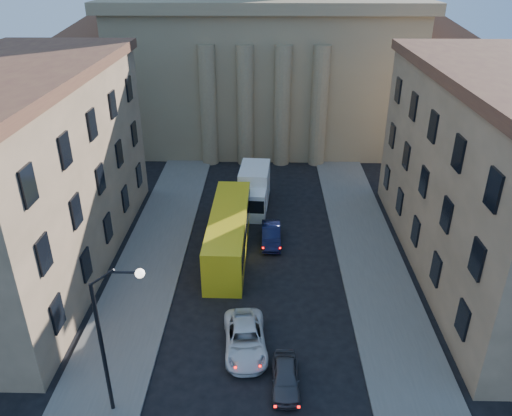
{
  "coord_description": "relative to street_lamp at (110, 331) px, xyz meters",
  "views": [
    {
      "loc": [
        0.36,
        -10.25,
        21.2
      ],
      "look_at": [
        -0.23,
        16.35,
        7.67
      ],
      "focal_mm": 35.0,
      "sensor_mm": 36.0,
      "label": 1
    }
  ],
  "objects": [
    {
      "name": "car_right_far",
      "position": [
        8.49,
        1.84,
        -4.64
      ],
      "size": [
        1.52,
        3.78,
        1.29
      ],
      "primitive_type": "imported",
      "rotation": [
        0.0,
        0.0,
        -0.0
      ],
      "color": "#434347",
      "rests_on": "ground"
    },
    {
      "name": "church",
      "position": [
        6.97,
        47.47,
        6.59
      ],
      "size": [
        68.02,
        28.76,
        36.6
      ],
      "color": "#8D7757",
      "rests_on": "ground"
    },
    {
      "name": "car_right_distant",
      "position": [
        7.77,
        17.14,
        -4.57
      ],
      "size": [
        1.56,
        4.35,
        1.43
      ],
      "primitive_type": "imported",
      "rotation": [
        0.0,
        0.0,
        0.01
      ],
      "color": "black",
      "rests_on": "ground"
    },
    {
      "name": "sidewalk_left",
      "position": [
        -1.53,
        10.0,
        -5.21
      ],
      "size": [
        5.0,
        60.0,
        0.15
      ],
      "primitive_type": "cube",
      "color": "#605D58",
      "rests_on": "ground"
    },
    {
      "name": "building_left",
      "position": [
        -10.03,
        14.0,
        2.14
      ],
      "size": [
        11.6,
        26.6,
        14.7
      ],
      "color": "tan",
      "rests_on": "ground"
    },
    {
      "name": "street_lamp",
      "position": [
        0.0,
        0.0,
        0.0
      ],
      "size": [
        2.62,
        0.44,
        8.83
      ],
      "color": "black",
      "rests_on": "ground"
    },
    {
      "name": "box_truck",
      "position": [
        6.17,
        23.7,
        -3.57
      ],
      "size": [
        3.0,
        6.76,
        3.63
      ],
      "rotation": [
        0.0,
        0.0,
        -0.06
      ],
      "color": "white",
      "rests_on": "ground"
    },
    {
      "name": "building_right",
      "position": [
        23.97,
        14.0,
        2.14
      ],
      "size": [
        11.6,
        26.6,
        14.7
      ],
      "color": "tan",
      "rests_on": "ground"
    },
    {
      "name": "car_left_mid",
      "position": [
        6.17,
        4.7,
        -4.55
      ],
      "size": [
        2.95,
        5.52,
        1.47
      ],
      "primitive_type": "imported",
      "rotation": [
        0.0,
        0.0,
        0.1
      ],
      "color": "white",
      "rests_on": "ground"
    },
    {
      "name": "sidewalk_right",
      "position": [
        15.47,
        10.0,
        -5.21
      ],
      "size": [
        5.0,
        60.0,
        0.15
      ],
      "primitive_type": "cube",
      "color": "#605D58",
      "rests_on": "ground"
    },
    {
      "name": "city_bus",
      "position": [
        4.43,
        15.67,
        -3.44
      ],
      "size": [
        2.98,
        12.21,
        3.43
      ],
      "rotation": [
        0.0,
        0.0,
        -0.01
      ],
      "color": "yellow",
      "rests_on": "ground"
    }
  ]
}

